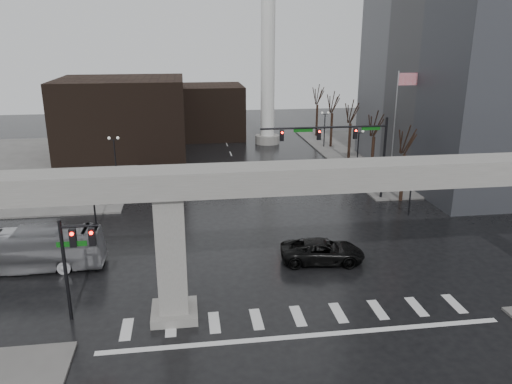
% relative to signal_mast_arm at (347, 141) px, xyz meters
% --- Properties ---
extents(ground, '(160.00, 160.00, 0.00)m').
position_rel_signal_mast_arm_xyz_m(ground, '(-8.99, -18.80, -5.83)').
color(ground, black).
rests_on(ground, ground).
extents(sidewalk_ne, '(28.00, 36.00, 0.15)m').
position_rel_signal_mast_arm_xyz_m(sidewalk_ne, '(17.01, 17.20, -5.75)').
color(sidewalk_ne, slate).
rests_on(sidewalk_ne, ground).
extents(sidewalk_nw, '(28.00, 36.00, 0.15)m').
position_rel_signal_mast_arm_xyz_m(sidewalk_nw, '(-34.99, 17.20, -5.75)').
color(sidewalk_nw, slate).
rests_on(sidewalk_nw, ground).
extents(elevated_guideway, '(48.00, 2.60, 8.70)m').
position_rel_signal_mast_arm_xyz_m(elevated_guideway, '(-7.73, -18.80, 1.05)').
color(elevated_guideway, '#999590').
rests_on(elevated_guideway, ground).
extents(building_far_left, '(16.00, 14.00, 10.00)m').
position_rel_signal_mast_arm_xyz_m(building_far_left, '(-22.99, 23.20, -0.83)').
color(building_far_left, black).
rests_on(building_far_left, ground).
extents(building_far_mid, '(10.00, 10.00, 8.00)m').
position_rel_signal_mast_arm_xyz_m(building_far_mid, '(-10.99, 33.20, -1.83)').
color(building_far_mid, black).
rests_on(building_far_mid, ground).
extents(smokestack, '(3.60, 3.60, 30.00)m').
position_rel_signal_mast_arm_xyz_m(smokestack, '(-2.99, 27.20, 7.52)').
color(smokestack, white).
rests_on(smokestack, ground).
extents(signal_mast_arm, '(12.12, 0.43, 8.00)m').
position_rel_signal_mast_arm_xyz_m(signal_mast_arm, '(0.00, 0.00, 0.00)').
color(signal_mast_arm, black).
rests_on(signal_mast_arm, ground).
extents(signal_left_pole, '(2.30, 0.30, 6.00)m').
position_rel_signal_mast_arm_xyz_m(signal_left_pole, '(-21.24, -18.30, -1.76)').
color(signal_left_pole, black).
rests_on(signal_left_pole, ground).
extents(flagpole_assembly, '(2.06, 0.12, 12.00)m').
position_rel_signal_mast_arm_xyz_m(flagpole_assembly, '(6.30, 3.20, 1.70)').
color(flagpole_assembly, silver).
rests_on(flagpole_assembly, ground).
extents(lamp_right_0, '(1.22, 0.32, 5.11)m').
position_rel_signal_mast_arm_xyz_m(lamp_right_0, '(4.51, -4.80, -2.36)').
color(lamp_right_0, black).
rests_on(lamp_right_0, ground).
extents(lamp_right_1, '(1.22, 0.32, 5.11)m').
position_rel_signal_mast_arm_xyz_m(lamp_right_1, '(4.51, 9.20, -2.36)').
color(lamp_right_1, black).
rests_on(lamp_right_1, ground).
extents(lamp_right_2, '(1.22, 0.32, 5.11)m').
position_rel_signal_mast_arm_xyz_m(lamp_right_2, '(4.51, 23.20, -2.36)').
color(lamp_right_2, black).
rests_on(lamp_right_2, ground).
extents(lamp_left_0, '(1.22, 0.32, 5.11)m').
position_rel_signal_mast_arm_xyz_m(lamp_left_0, '(-22.49, -4.80, -2.36)').
color(lamp_left_0, black).
rests_on(lamp_left_0, ground).
extents(lamp_left_1, '(1.22, 0.32, 5.11)m').
position_rel_signal_mast_arm_xyz_m(lamp_left_1, '(-22.49, 9.20, -2.36)').
color(lamp_left_1, black).
rests_on(lamp_left_1, ground).
extents(lamp_left_2, '(1.22, 0.32, 5.11)m').
position_rel_signal_mast_arm_xyz_m(lamp_left_2, '(-22.49, 23.20, -2.36)').
color(lamp_left_2, black).
rests_on(lamp_left_2, ground).
extents(tree_right_0, '(1.09, 1.58, 7.50)m').
position_rel_signal_mast_arm_xyz_m(tree_right_0, '(5.54, -0.78, -3.04)').
color(tree_right_0, black).
rests_on(tree_right_0, ground).
extents(tree_right_1, '(1.09, 1.61, 7.67)m').
position_rel_signal_mast_arm_xyz_m(tree_right_1, '(5.54, 7.22, -2.98)').
color(tree_right_1, black).
rests_on(tree_right_1, ground).
extents(tree_right_2, '(1.10, 1.63, 7.85)m').
position_rel_signal_mast_arm_xyz_m(tree_right_2, '(5.54, 15.22, -2.91)').
color(tree_right_2, black).
rests_on(tree_right_2, ground).
extents(tree_right_3, '(1.11, 1.66, 8.02)m').
position_rel_signal_mast_arm_xyz_m(tree_right_3, '(5.54, 23.22, -2.85)').
color(tree_right_3, black).
rests_on(tree_right_3, ground).
extents(tree_right_4, '(1.12, 1.69, 8.19)m').
position_rel_signal_mast_arm_xyz_m(tree_right_4, '(5.54, 31.22, -2.79)').
color(tree_right_4, black).
rests_on(tree_right_4, ground).
extents(pickup_truck, '(6.16, 3.36, 1.64)m').
position_rel_signal_mast_arm_xyz_m(pickup_truck, '(-5.72, -13.05, -5.01)').
color(pickup_truck, black).
rests_on(pickup_truck, ground).
extents(city_bus, '(10.64, 2.64, 2.95)m').
position_rel_signal_mast_arm_xyz_m(city_bus, '(-26.17, -11.36, -4.35)').
color(city_bus, '#ABABB0').
rests_on(city_bus, ground).
extents(far_car, '(2.41, 4.72, 1.54)m').
position_rel_signal_mast_arm_xyz_m(far_car, '(-13.14, 7.66, -5.06)').
color(far_car, black).
rests_on(far_car, ground).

